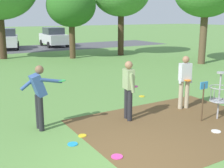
% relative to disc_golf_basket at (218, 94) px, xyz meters
% --- Properties ---
extents(ground_plane, '(160.00, 160.00, 0.00)m').
position_rel_disc_golf_basket_xyz_m(ground_plane, '(-3.63, -0.89, -0.75)').
color(ground_plane, '#5B8942').
extents(dirt_tee_pad, '(5.14, 3.95, 0.01)m').
position_rel_disc_golf_basket_xyz_m(dirt_tee_pad, '(-1.35, 0.22, -0.75)').
color(dirt_tee_pad, brown).
rests_on(dirt_tee_pad, ground).
extents(disc_golf_basket, '(0.98, 0.58, 1.39)m').
position_rel_disc_golf_basket_xyz_m(disc_golf_basket, '(0.00, 0.00, 0.00)').
color(disc_golf_basket, '#9E9EA3').
rests_on(disc_golf_basket, ground).
extents(player_throwing, '(1.11, 0.47, 1.71)m').
position_rel_disc_golf_basket_xyz_m(player_throwing, '(-4.61, 1.84, 0.23)').
color(player_throwing, '#232328').
rests_on(player_throwing, ground).
extents(player_waiting_left, '(0.49, 0.43, 1.71)m').
position_rel_disc_golf_basket_xyz_m(player_waiting_left, '(-0.10, 1.22, 0.21)').
color(player_waiting_left, tan).
rests_on(player_waiting_left, ground).
extents(player_waiting_right, '(0.42, 0.49, 1.71)m').
position_rel_disc_golf_basket_xyz_m(player_waiting_right, '(-2.21, 1.27, 0.21)').
color(player_waiting_right, '#232328').
rests_on(player_waiting_right, ground).
extents(frisbee_near_basket, '(0.25, 0.25, 0.02)m').
position_rel_disc_golf_basket_xyz_m(frisbee_near_basket, '(-3.70, -0.51, -0.74)').
color(frisbee_near_basket, '#E53D99').
rests_on(frisbee_near_basket, ground).
extents(frisbee_by_tee, '(0.21, 0.21, 0.02)m').
position_rel_disc_golf_basket_xyz_m(frisbee_by_tee, '(-0.42, 3.03, -0.74)').
color(frisbee_by_tee, gold).
rests_on(frisbee_by_tee, ground).
extents(frisbee_mid_grass, '(0.20, 0.20, 0.02)m').
position_rel_disc_golf_basket_xyz_m(frisbee_mid_grass, '(-3.86, 0.87, -0.74)').
color(frisbee_mid_grass, gold).
rests_on(frisbee_mid_grass, ground).
extents(frisbee_far_left, '(0.24, 0.24, 0.02)m').
position_rel_disc_golf_basket_xyz_m(frisbee_far_left, '(-0.76, -0.66, -0.74)').
color(frisbee_far_left, white).
rests_on(frisbee_far_left, ground).
extents(frisbee_far_right, '(0.24, 0.24, 0.02)m').
position_rel_disc_golf_basket_xyz_m(frisbee_far_right, '(-4.26, 0.54, -0.74)').
color(frisbee_far_right, '#1E93DB').
rests_on(frisbee_far_right, ground).
extents(tree_mid_center, '(3.37, 3.37, 5.05)m').
position_rel_disc_golf_basket_xyz_m(tree_mid_center, '(1.32, 13.59, 2.83)').
color(tree_mid_center, '#4C3823').
rests_on(tree_mid_center, ground).
extents(parked_car_center_right, '(2.75, 4.51, 1.84)m').
position_rel_disc_golf_basket_xyz_m(parked_car_center_right, '(-1.44, 22.07, 0.17)').
color(parked_car_center_right, silver).
rests_on(parked_car_center_right, ground).
extents(parked_car_rightmost, '(2.10, 4.27, 1.84)m').
position_rel_disc_golf_basket_xyz_m(parked_car_rightmost, '(2.97, 22.10, 0.17)').
color(parked_car_rightmost, silver).
rests_on(parked_car_rightmost, ground).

